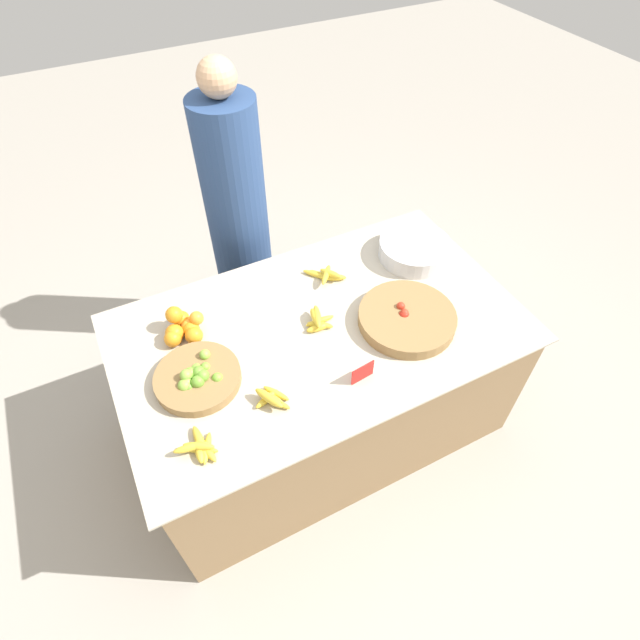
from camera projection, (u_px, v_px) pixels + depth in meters
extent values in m
plane|color=#ADA599|center=(320.00, 417.00, 2.90)|extent=(12.00, 12.00, 0.00)
cube|color=olive|center=(320.00, 378.00, 2.61)|extent=(1.80, 1.07, 0.78)
cube|color=#BCB29E|center=(320.00, 328.00, 2.31)|extent=(1.87, 1.11, 0.01)
cylinder|color=olive|center=(198.00, 378.00, 2.09)|extent=(0.36, 0.36, 0.05)
sphere|color=#6BA333|center=(198.00, 382.00, 2.04)|extent=(0.05, 0.05, 0.05)
sphere|color=#89BC42|center=(197.00, 369.00, 2.11)|extent=(0.06, 0.06, 0.06)
sphere|color=#7AB238|center=(217.00, 378.00, 2.07)|extent=(0.05, 0.05, 0.05)
sphere|color=#7AB238|center=(198.00, 371.00, 2.07)|extent=(0.05, 0.05, 0.05)
sphere|color=#89BC42|center=(187.00, 383.00, 2.05)|extent=(0.05, 0.05, 0.05)
sphere|color=#6BA333|center=(189.00, 387.00, 2.04)|extent=(0.04, 0.04, 0.04)
sphere|color=#89BC42|center=(186.00, 375.00, 2.05)|extent=(0.05, 0.05, 0.05)
sphere|color=#6BA333|center=(203.00, 376.00, 2.05)|extent=(0.05, 0.05, 0.05)
sphere|color=#7AB238|center=(198.00, 376.00, 2.09)|extent=(0.04, 0.04, 0.04)
sphere|color=#89BC42|center=(205.00, 355.00, 2.13)|extent=(0.05, 0.05, 0.05)
sphere|color=#7AB238|center=(190.00, 373.00, 2.06)|extent=(0.05, 0.05, 0.05)
sphere|color=#6BA333|center=(199.00, 372.00, 2.06)|extent=(0.05, 0.05, 0.05)
sphere|color=#89BC42|center=(184.00, 386.00, 2.04)|extent=(0.05, 0.05, 0.05)
sphere|color=#7AB238|center=(205.00, 367.00, 2.10)|extent=(0.04, 0.04, 0.04)
sphere|color=#89BC42|center=(197.00, 376.00, 2.09)|extent=(0.04, 0.04, 0.04)
cylinder|color=olive|center=(407.00, 318.00, 2.31)|extent=(0.45, 0.45, 0.06)
sphere|color=red|center=(404.00, 315.00, 2.29)|extent=(0.05, 0.05, 0.05)
sphere|color=red|center=(409.00, 298.00, 2.39)|extent=(0.04, 0.04, 0.04)
sphere|color=red|center=(405.00, 322.00, 2.30)|extent=(0.05, 0.05, 0.05)
sphere|color=red|center=(430.00, 323.00, 2.29)|extent=(0.05, 0.05, 0.05)
sphere|color=red|center=(406.00, 319.00, 2.31)|extent=(0.05, 0.05, 0.05)
sphere|color=red|center=(421.00, 298.00, 2.40)|extent=(0.04, 0.04, 0.04)
sphere|color=red|center=(401.00, 306.00, 2.31)|extent=(0.04, 0.04, 0.04)
sphere|color=red|center=(381.00, 320.00, 2.31)|extent=(0.04, 0.04, 0.04)
sphere|color=red|center=(404.00, 313.00, 2.29)|extent=(0.04, 0.04, 0.04)
sphere|color=red|center=(420.00, 334.00, 2.25)|extent=(0.05, 0.05, 0.05)
sphere|color=red|center=(406.00, 298.00, 2.40)|extent=(0.04, 0.04, 0.04)
sphere|color=orange|center=(173.00, 339.00, 2.21)|extent=(0.08, 0.08, 0.08)
sphere|color=orange|center=(175.00, 333.00, 2.23)|extent=(0.08, 0.08, 0.08)
sphere|color=orange|center=(194.00, 335.00, 2.22)|extent=(0.08, 0.08, 0.08)
sphere|color=orange|center=(191.00, 329.00, 2.25)|extent=(0.07, 0.07, 0.07)
sphere|color=orange|center=(181.00, 319.00, 2.29)|extent=(0.08, 0.08, 0.08)
sphere|color=orange|center=(189.00, 327.00, 2.26)|extent=(0.07, 0.07, 0.07)
sphere|color=orange|center=(174.00, 315.00, 2.23)|extent=(0.08, 0.08, 0.08)
sphere|color=orange|center=(197.00, 318.00, 2.24)|extent=(0.06, 0.06, 0.06)
cylinder|color=silver|center=(414.00, 249.00, 2.61)|extent=(0.37, 0.37, 0.09)
cube|color=red|center=(363.00, 373.00, 2.08)|extent=(0.11, 0.02, 0.09)
ellipsoid|color=gold|center=(207.00, 448.00, 1.88)|extent=(0.08, 0.13, 0.03)
ellipsoid|color=gold|center=(200.00, 442.00, 1.90)|extent=(0.04, 0.15, 0.03)
ellipsoid|color=gold|center=(206.00, 449.00, 1.88)|extent=(0.06, 0.14, 0.03)
ellipsoid|color=gold|center=(199.00, 449.00, 1.88)|extent=(0.14, 0.10, 0.03)
ellipsoid|color=gold|center=(200.00, 450.00, 1.88)|extent=(0.06, 0.12, 0.04)
ellipsoid|color=gold|center=(190.00, 447.00, 1.86)|extent=(0.13, 0.05, 0.03)
ellipsoid|color=gold|center=(199.00, 446.00, 1.86)|extent=(0.12, 0.09, 0.03)
ellipsoid|color=gold|center=(267.00, 399.00, 2.03)|extent=(0.12, 0.07, 0.03)
ellipsoid|color=gold|center=(270.00, 398.00, 2.03)|extent=(0.06, 0.12, 0.03)
ellipsoid|color=gold|center=(276.00, 393.00, 2.05)|extent=(0.09, 0.12, 0.03)
ellipsoid|color=gold|center=(276.00, 402.00, 2.02)|extent=(0.10, 0.12, 0.03)
ellipsoid|color=gold|center=(269.00, 396.00, 2.02)|extent=(0.09, 0.11, 0.03)
ellipsoid|color=gold|center=(269.00, 398.00, 2.00)|extent=(0.09, 0.14, 0.04)
ellipsoid|color=gold|center=(320.00, 274.00, 2.53)|extent=(0.09, 0.12, 0.03)
ellipsoid|color=gold|center=(317.00, 275.00, 2.53)|extent=(0.12, 0.14, 0.03)
ellipsoid|color=gold|center=(332.00, 277.00, 2.51)|extent=(0.14, 0.10, 0.04)
ellipsoid|color=gold|center=(331.00, 273.00, 2.49)|extent=(0.09, 0.12, 0.03)
ellipsoid|color=gold|center=(326.00, 275.00, 2.49)|extent=(0.12, 0.13, 0.03)
ellipsoid|color=gold|center=(321.00, 324.00, 2.30)|extent=(0.12, 0.10, 0.03)
ellipsoid|color=gold|center=(320.00, 321.00, 2.32)|extent=(0.14, 0.03, 0.03)
ellipsoid|color=gold|center=(318.00, 328.00, 2.29)|extent=(0.11, 0.04, 0.03)
ellipsoid|color=gold|center=(318.00, 316.00, 2.29)|extent=(0.08, 0.14, 0.04)
ellipsoid|color=gold|center=(315.00, 317.00, 2.30)|extent=(0.05, 0.12, 0.03)
cylinder|color=navy|center=(240.00, 232.00, 2.82)|extent=(0.33, 0.33, 1.52)
sphere|color=tan|center=(217.00, 77.00, 2.19)|extent=(0.18, 0.18, 0.18)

